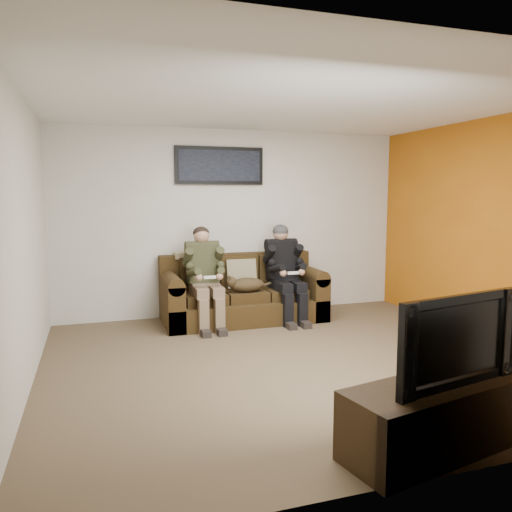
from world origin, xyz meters
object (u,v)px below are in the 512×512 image
object	(u,v)px
person_right	(285,267)
tv_stand	(443,415)
person_left	(205,271)
sofa	(242,295)
framed_poster	(220,166)
cat	(246,284)
television	(447,337)

from	to	relation	value
person_right	tv_stand	world-z (taller)	person_right
person_left	person_right	distance (m)	1.11
sofa	framed_poster	size ratio (longest dim) A/B	1.72
sofa	tv_stand	world-z (taller)	sofa
sofa	person_right	bearing A→B (deg)	-17.96
person_right	framed_poster	bearing A→B (deg)	142.98
sofa	cat	size ratio (longest dim) A/B	3.27
person_left	television	xyz separation A→B (m)	(0.86, -3.60, 0.05)
tv_stand	person_left	bearing A→B (deg)	91.99
cat	tv_stand	size ratio (longest dim) A/B	0.44
tv_stand	person_right	bearing A→B (deg)	74.59
cat	framed_poster	world-z (taller)	framed_poster
person_left	framed_poster	bearing A→B (deg)	58.10
sofa	cat	xyz separation A→B (m)	(-0.03, -0.26, 0.20)
television	person_left	bearing A→B (deg)	91.99
person_right	cat	world-z (taller)	person_right
sofa	tv_stand	xyz separation A→B (m)	(0.30, -3.78, -0.10)
sofa	person_right	world-z (taller)	person_right
cat	person_left	bearing A→B (deg)	170.93
sofa	person_right	distance (m)	0.70
sofa	person_left	distance (m)	0.70
sofa	television	xyz separation A→B (m)	(0.30, -3.78, 0.44)
framed_poster	tv_stand	bearing A→B (deg)	-83.13
cat	framed_poster	distance (m)	1.71
television	tv_stand	bearing A→B (deg)	105.16
person_right	television	xyz separation A→B (m)	(-0.25, -3.60, 0.05)
cat	television	bearing A→B (deg)	-84.65
person_right	tv_stand	xyz separation A→B (m)	(-0.25, -3.60, -0.49)
sofa	person_left	xyz separation A→B (m)	(-0.55, -0.18, 0.39)
cat	framed_poster	size ratio (longest dim) A/B	0.53
person_right	television	distance (m)	3.61
person_left	cat	world-z (taller)	person_left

